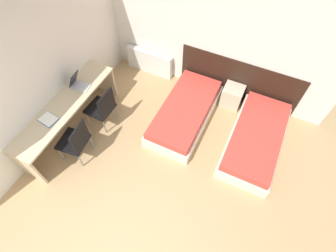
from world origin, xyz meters
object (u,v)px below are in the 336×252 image
object	(u,v)px
bed_near_window	(185,113)
laptop	(78,84)
bed_near_door	(256,139)
nightstand	(232,96)
chair_near_notebook	(75,140)
chair_near_laptop	(102,107)

from	to	relation	value
bed_near_window	laptop	size ratio (longest dim) A/B	5.50
bed_near_door	nightstand	size ratio (longest dim) A/B	4.12
nightstand	chair_near_notebook	size ratio (longest dim) A/B	0.51
chair_near_notebook	laptop	distance (m)	1.05
chair_near_laptop	laptop	world-z (taller)	laptop
bed_near_window	chair_near_laptop	bearing A→B (deg)	-150.32
bed_near_window	chair_near_notebook	bearing A→B (deg)	-130.70
bed_near_door	laptop	bearing A→B (deg)	-167.70
bed_near_window	bed_near_door	size ratio (longest dim) A/B	1.00
chair_near_laptop	chair_near_notebook	distance (m)	0.81
bed_near_door	chair_near_laptop	size ratio (longest dim) A/B	2.11
nightstand	chair_near_laptop	size ratio (longest dim) A/B	0.51
bed_near_window	nightstand	world-z (taller)	nightstand
bed_near_door	chair_near_notebook	bearing A→B (deg)	-150.35
laptop	nightstand	bearing A→B (deg)	25.63
nightstand	chair_near_laptop	distance (m)	2.59
chair_near_notebook	bed_near_door	bearing A→B (deg)	23.60
bed_near_window	nightstand	distance (m)	1.05
bed_near_door	nightstand	bearing A→B (deg)	132.47
bed_near_window	laptop	distance (m)	2.07
nightstand	laptop	bearing A→B (deg)	-149.76
nightstand	chair_near_notebook	xyz separation A→B (m)	(-2.07, -2.35, 0.26)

